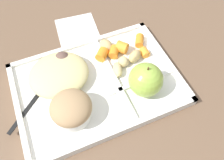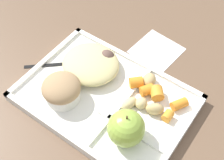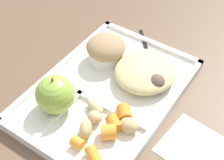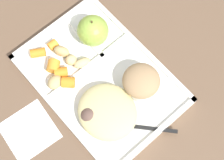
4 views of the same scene
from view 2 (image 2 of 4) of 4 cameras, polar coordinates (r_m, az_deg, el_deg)
name	(u,v)px [view 2 (image 2 of 4)]	position (r m, az deg, el deg)	size (l,w,h in m)	color
ground	(106,101)	(0.67, -1.20, -3.86)	(6.00, 6.00, 0.00)	brown
lunch_tray	(106,99)	(0.66, -1.15, -3.52)	(0.36, 0.25, 0.02)	white
green_apple	(126,128)	(0.58, 2.64, -8.90)	(0.07, 0.07, 0.08)	#93B742
bran_muffin	(62,90)	(0.64, -9.31, -1.78)	(0.08, 0.08, 0.06)	silver
carrot_slice_diagonal	(168,116)	(0.63, 10.29, -6.56)	(0.02, 0.02, 0.02)	orange
carrot_slice_near_corner	(157,93)	(0.65, 8.34, -2.44)	(0.03, 0.03, 0.03)	orange
carrot_slice_small	(147,90)	(0.66, 6.46, -1.87)	(0.02, 0.02, 0.03)	orange
carrot_slice_edge	(179,104)	(0.65, 12.36, -4.40)	(0.02, 0.02, 0.03)	orange
carrot_slice_center	(136,82)	(0.67, 4.49, -0.46)	(0.02, 0.02, 0.03)	orange
potato_chunk_browned	(155,109)	(0.63, 7.94, -5.34)	(0.04, 0.02, 0.03)	tan
potato_chunk_large	(129,103)	(0.64, 3.16, -4.36)	(0.04, 0.02, 0.02)	tan
potato_chunk_corner	(141,103)	(0.64, 5.45, -4.30)	(0.02, 0.03, 0.02)	tan
potato_chunk_golden	(149,80)	(0.67, 6.90, 0.03)	(0.03, 0.04, 0.03)	tan
egg_noodle_pile	(91,64)	(0.69, -3.95, 3.02)	(0.13, 0.12, 0.04)	#D6C684
meatball_front	(78,64)	(0.70, -6.40, 3.05)	(0.03, 0.03, 0.03)	brown
meatball_back	(107,58)	(0.70, -1.00, 4.11)	(0.04, 0.04, 0.04)	brown
plastic_fork	(65,64)	(0.72, -8.76, 2.97)	(0.13, 0.12, 0.00)	black
paper_napkin	(157,50)	(0.77, 8.26, 5.47)	(0.11, 0.11, 0.00)	white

